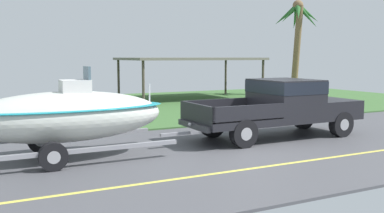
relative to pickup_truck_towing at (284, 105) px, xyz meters
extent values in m
cube|color=#4C4C51|center=(-1.99, -1.09, -1.05)|extent=(36.00, 8.00, 0.06)
cube|color=#3D6633|center=(-1.99, 9.91, -1.02)|extent=(36.00, 14.00, 0.11)
cube|color=#DBCC4C|center=(-1.99, -2.89, -1.01)|extent=(34.20, 0.12, 0.01)
cube|color=black|center=(-0.36, 0.00, -0.39)|extent=(5.59, 1.99, 0.22)
cube|color=black|center=(1.66, 0.00, -0.09)|extent=(1.57, 1.99, 0.38)
cube|color=black|center=(0.04, 0.00, 0.26)|extent=(1.68, 1.99, 1.07)
cube|color=black|center=(0.04, 0.00, 0.56)|extent=(1.70, 2.01, 0.38)
cube|color=black|center=(-1.98, 0.00, -0.26)|extent=(2.35, 1.99, 0.04)
cube|color=black|center=(-1.98, 0.95, -0.05)|extent=(2.35, 0.08, 0.45)
cube|color=black|center=(-1.98, -0.95, -0.05)|extent=(2.35, 0.08, 0.45)
cube|color=black|center=(-3.11, 0.00, -0.05)|extent=(0.08, 1.99, 0.45)
cube|color=#333338|center=(-3.21, 0.00, -0.45)|extent=(0.12, 1.79, 0.16)
sphere|color=#B2B2B7|center=(-3.33, 0.00, -0.40)|extent=(0.10, 0.10, 0.10)
cylinder|color=black|center=(1.58, 0.88, -0.62)|extent=(0.80, 0.28, 0.80)
cylinder|color=#9E9EA3|center=(1.58, 0.88, -0.62)|extent=(0.36, 0.29, 0.36)
cylinder|color=black|center=(1.58, -0.88, -0.62)|extent=(0.80, 0.28, 0.80)
cylinder|color=#9E9EA3|center=(1.58, -0.88, -0.62)|extent=(0.36, 0.29, 0.36)
cylinder|color=black|center=(-2.09, 0.88, -0.62)|extent=(0.80, 0.28, 0.80)
cylinder|color=#9E9EA3|center=(-2.09, 0.88, -0.62)|extent=(0.36, 0.29, 0.36)
cylinder|color=black|center=(-2.09, -0.88, -0.62)|extent=(0.80, 0.28, 0.80)
cylinder|color=#9E9EA3|center=(-2.09, -0.88, -0.62)|extent=(0.36, 0.29, 0.36)
cube|color=gray|center=(-3.78, 0.00, -0.64)|extent=(0.90, 0.10, 0.08)
cube|color=gray|center=(-6.74, 0.99, -0.64)|extent=(5.02, 0.12, 0.10)
cube|color=gray|center=(-6.74, -0.99, -0.64)|extent=(5.02, 0.12, 0.10)
cylinder|color=black|center=(-7.24, 1.05, -0.70)|extent=(0.64, 0.22, 0.64)
cylinder|color=#9E9EA3|center=(-7.24, 1.05, -0.70)|extent=(0.29, 0.23, 0.29)
cylinder|color=black|center=(-7.24, -1.05, -0.70)|extent=(0.64, 0.22, 0.64)
cylinder|color=#9E9EA3|center=(-7.24, -1.05, -0.70)|extent=(0.29, 0.23, 0.29)
ellipsoid|color=silver|center=(-6.74, 0.00, 0.04)|extent=(4.90, 1.93, 1.25)
ellipsoid|color=teal|center=(-6.74, 0.00, 0.26)|extent=(4.99, 1.97, 0.12)
cube|color=silver|center=(-6.50, 0.00, 0.61)|extent=(0.70, 0.60, 0.65)
cube|color=slate|center=(-6.20, 0.00, 1.09)|extent=(0.06, 0.56, 0.36)
cylinder|color=silver|center=(-4.54, 0.00, 0.54)|extent=(0.04, 0.04, 0.50)
cylinder|color=#4C4238|center=(6.37, 14.04, 0.15)|extent=(0.14, 0.14, 2.33)
cylinder|color=#4C4238|center=(6.37, 9.87, 0.15)|extent=(0.14, 0.14, 2.33)
cylinder|color=#4C4238|center=(-1.04, 14.04, 0.15)|extent=(0.14, 0.14, 2.33)
cylinder|color=#4C4238|center=(-1.04, 9.87, 0.15)|extent=(0.14, 0.14, 2.33)
cube|color=#6B665B|center=(2.66, 11.96, 1.38)|extent=(7.90, 4.68, 0.14)
cylinder|color=brown|center=(9.98, 11.23, 1.87)|extent=(0.41, 0.86, 5.79)
cone|color=#286028|center=(10.88, 11.28, 4.28)|extent=(1.98, 0.44, 1.26)
cone|color=#286028|center=(10.35, 11.85, 4.08)|extent=(1.24, 1.71, 1.67)
cone|color=#286028|center=(9.63, 11.94, 4.19)|extent=(1.11, 1.77, 1.44)
cone|color=#286028|center=(9.43, 11.32, 4.22)|extent=(1.38, 0.53, 1.32)
cone|color=#286028|center=(9.57, 10.71, 4.29)|extent=(1.30, 1.50, 1.29)
cone|color=#286028|center=(10.31, 10.70, 4.04)|extent=(1.06, 1.44, 1.65)
sphere|color=brown|center=(9.98, 11.23, 4.76)|extent=(0.66, 0.66, 0.66)
camera|label=1|loc=(-8.74, -10.83, 1.50)|focal=40.58mm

